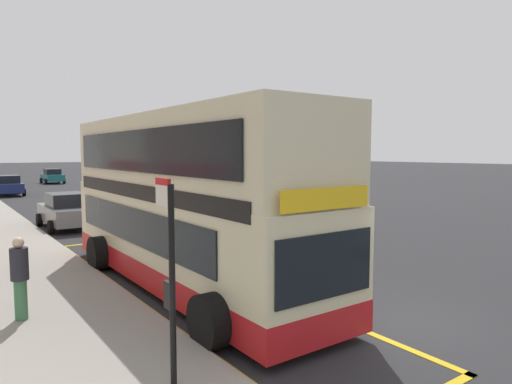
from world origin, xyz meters
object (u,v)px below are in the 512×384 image
at_px(parked_car_teal_across, 52,176).
at_px(pedestrian_waiting_near_sign, 20,275).
at_px(bus_stop_sign, 170,268).
at_px(parked_car_grey_kerbside, 67,211).
at_px(parked_car_navy_behind, 8,186).
at_px(double_decker_bus, 183,207).

xyz_separation_m(parked_car_teal_across, pedestrian_waiting_near_sign, (-9.42, -44.31, 0.24)).
distance_m(bus_stop_sign, parked_car_teal_across, 49.07).
bearing_deg(parked_car_grey_kerbside, pedestrian_waiting_near_sign, -104.22).
relative_size(parked_car_teal_across, parked_car_navy_behind, 1.00).
distance_m(bus_stop_sign, parked_car_navy_behind, 35.33).
height_order(double_decker_bus, parked_car_navy_behind, double_decker_bus).
bearing_deg(parked_car_teal_across, parked_car_grey_kerbside, -100.09).
distance_m(parked_car_grey_kerbside, parked_car_navy_behind, 19.29).
bearing_deg(pedestrian_waiting_near_sign, double_decker_bus, 9.29).
bearing_deg(parked_car_teal_across, pedestrian_waiting_near_sign, -101.86).
xyz_separation_m(bus_stop_sign, pedestrian_waiting_near_sign, (-1.35, 4.08, -0.81)).
bearing_deg(parked_car_teal_across, double_decker_bus, -97.06).
bearing_deg(bus_stop_sign, parked_car_navy_behind, 86.52).
xyz_separation_m(double_decker_bus, bus_stop_sign, (-2.55, -4.72, -0.21)).
relative_size(double_decker_bus, parked_car_grey_kerbside, 2.49).
distance_m(bus_stop_sign, pedestrian_waiting_near_sign, 4.38).
bearing_deg(parked_car_grey_kerbside, double_decker_bus, -85.80).
xyz_separation_m(double_decker_bus, pedestrian_waiting_near_sign, (-3.90, -0.64, -1.02)).
relative_size(parked_car_grey_kerbside, parked_car_navy_behind, 1.00).
height_order(double_decker_bus, bus_stop_sign, double_decker_bus).
bearing_deg(pedestrian_waiting_near_sign, parked_car_teal_across, 78.00).
relative_size(double_decker_bus, parked_car_navy_behind, 2.49).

